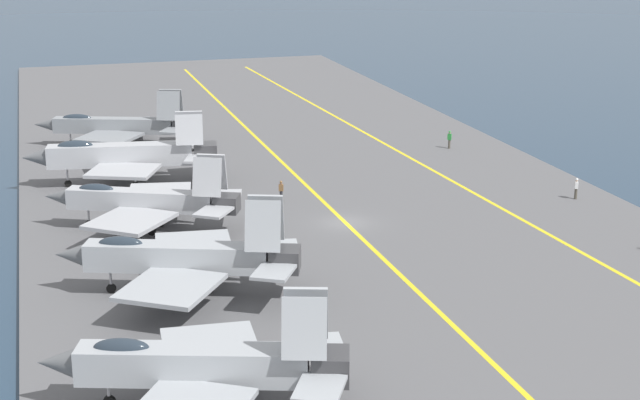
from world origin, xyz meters
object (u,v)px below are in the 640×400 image
parked_jet_nearest (200,365)px  crew_white_vest (576,188)px  parked_jet_third (146,201)px  crew_brown_vest (281,190)px  parked_jet_fifth (118,125)px  parked_jet_fourth (124,155)px  crew_green_vest (449,139)px  parked_jet_second (182,257)px

parked_jet_nearest → crew_white_vest: 45.24m
parked_jet_third → parked_jet_nearest: bearing=178.3°
parked_jet_third → crew_brown_vest: size_ratio=8.65×
parked_jet_nearest → parked_jet_third: 28.58m
parked_jet_fifth → crew_brown_vest: 26.31m
crew_white_vest → parked_jet_fourth: bearing=67.1°
parked_jet_fifth → crew_green_vest: parked_jet_fifth is taller
crew_green_vest → parked_jet_fifth: bearing=72.1°
parked_jet_fifth → crew_white_vest: size_ratio=9.09×
crew_green_vest → parked_jet_nearest: bearing=144.3°
crew_brown_vest → crew_green_vest: crew_green_vest is taller
crew_green_vest → parked_jet_fourth: bearing=98.1°
crew_brown_vest → crew_green_vest: bearing=-57.5°
parked_jet_fourth → crew_brown_vest: size_ratio=9.73×
parked_jet_fifth → crew_green_vest: bearing=-107.9°
parked_jet_fifth → crew_brown_vest: size_ratio=9.45×
crew_brown_vest → parked_jet_fourth: bearing=54.0°
parked_jet_nearest → parked_jet_fifth: (57.17, -1.39, -0.13)m
parked_jet_third → parked_jet_fifth: (28.60, -0.55, -0.16)m
parked_jet_nearest → parked_jet_third: (28.56, -0.84, 0.03)m
parked_jet_third → parked_jet_fourth: (13.49, 0.32, 0.38)m
parked_jet_fourth → crew_white_vest: parked_jet_fourth is taller
parked_jet_nearest → parked_jet_fourth: (42.05, -0.51, 0.41)m
crew_white_vest → parked_jet_third: bearing=87.3°
parked_jet_nearest → parked_jet_second: parked_jet_second is taller
parked_jet_second → crew_green_vest: (31.86, -32.10, -1.49)m
parked_jet_fifth → parked_jet_second: bearing=-179.9°
parked_jet_fourth → parked_jet_fifth: bearing=-3.3°
crew_white_vest → crew_green_vest: size_ratio=0.99×
crew_brown_vest → parked_jet_nearest: bearing=159.4°
parked_jet_third → crew_brown_vest: (4.79, -11.67, -1.40)m
parked_jet_fourth → parked_jet_fifth: parked_jet_fourth is taller
parked_jet_second → parked_jet_third: bearing=2.7°
parked_jet_nearest → parked_jet_fourth: 42.06m
parked_jet_fourth → parked_jet_nearest: bearing=179.3°
parked_jet_fifth → crew_white_vest: (-30.29, -34.97, -1.20)m
parked_jet_second → parked_jet_third: size_ratio=1.04×
parked_jet_second → parked_jet_fourth: bearing=2.0°
parked_jet_fourth → crew_brown_vest: 14.92m
parked_jet_third → parked_jet_fifth: 28.61m
parked_jet_third → crew_green_vest: size_ratio=8.25×
parked_jet_nearest → parked_jet_third: size_ratio=1.01×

